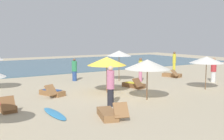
% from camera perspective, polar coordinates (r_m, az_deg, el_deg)
% --- Properties ---
extents(ground_plane, '(60.00, 60.00, 0.00)m').
position_cam_1_polar(ground_plane, '(15.87, -1.40, -4.91)').
color(ground_plane, '#BCAD8E').
extents(ocean_water, '(48.00, 16.00, 0.06)m').
position_cam_1_polar(ocean_water, '(31.55, -17.27, 0.76)').
color(ocean_water, '#476B7F').
rests_on(ocean_water, ground_plane).
extents(umbrella_0, '(2.25, 2.25, 2.09)m').
position_cam_1_polar(umbrella_0, '(15.88, -1.08, 1.84)').
color(umbrella_0, olive).
rests_on(umbrella_0, ground_plane).
extents(umbrella_1, '(2.06, 2.06, 2.05)m').
position_cam_1_polar(umbrella_1, '(17.80, 18.96, 2.02)').
color(umbrella_1, brown).
rests_on(umbrella_1, ground_plane).
extents(umbrella_2, '(1.82, 1.82, 2.24)m').
position_cam_1_polar(umbrella_2, '(20.03, 1.47, 3.46)').
color(umbrella_2, brown).
rests_on(umbrella_2, ground_plane).
extents(umbrella_3, '(2.30, 2.30, 2.10)m').
position_cam_1_polar(umbrella_3, '(14.16, 7.32, 1.18)').
color(umbrella_3, brown).
rests_on(umbrella_3, ground_plane).
extents(lounger_0, '(1.26, 1.79, 0.66)m').
position_cam_1_polar(lounger_0, '(22.84, 12.33, -0.99)').
color(lounger_0, olive).
rests_on(lounger_0, ground_plane).
extents(lounger_1, '(1.07, 1.78, 0.70)m').
position_cam_1_polar(lounger_1, '(11.23, -0.69, -9.02)').
color(lounger_1, olive).
rests_on(lounger_1, ground_plane).
extents(lounger_2, '(1.01, 1.78, 0.69)m').
position_cam_1_polar(lounger_2, '(17.75, 4.58, -3.08)').
color(lounger_2, brown).
rests_on(lounger_2, ground_plane).
extents(lounger_3, '(0.69, 1.67, 0.74)m').
position_cam_1_polar(lounger_3, '(13.20, -21.07, -7.02)').
color(lounger_3, brown).
rests_on(lounger_3, ground_plane).
extents(lounger_5, '(1.22, 1.77, 0.71)m').
position_cam_1_polar(lounger_5, '(15.70, -12.28, -4.54)').
color(lounger_5, olive).
rests_on(lounger_5, ground_plane).
extents(person_0, '(0.38, 0.38, 1.73)m').
position_cam_1_polar(person_0, '(20.11, 5.91, 0.14)').
color(person_0, '#D17299').
rests_on(person_0, ground_plane).
extents(person_1, '(0.43, 0.43, 1.91)m').
position_cam_1_polar(person_1, '(12.90, -0.31, -3.29)').
color(person_1, '#26262D').
rests_on(person_1, ground_plane).
extents(person_2, '(0.50, 0.50, 1.76)m').
position_cam_1_polar(person_2, '(20.99, 20.24, 0.01)').
color(person_2, white).
rests_on(person_2, ground_plane).
extents(person_3, '(0.44, 0.44, 1.67)m').
position_cam_1_polar(person_3, '(20.45, -7.77, 0.07)').
color(person_3, '#2D4C8C').
rests_on(person_3, ground_plane).
extents(person_4, '(0.35, 0.35, 1.86)m').
position_cam_1_polar(person_4, '(26.36, 12.73, 1.77)').
color(person_4, yellow).
rests_on(person_4, ground_plane).
extents(surfboard, '(0.50, 2.26, 0.07)m').
position_cam_1_polar(surfboard, '(11.99, -11.80, -8.81)').
color(surfboard, '#338CCC').
rests_on(surfboard, ground_plane).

